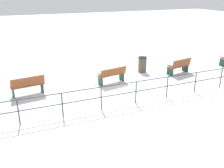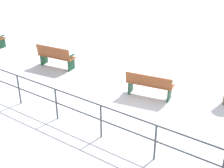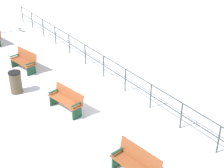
# 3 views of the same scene
# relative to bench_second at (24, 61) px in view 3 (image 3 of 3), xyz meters

# --- Properties ---
(ground_plane) EXTENTS (80.00, 80.00, 0.00)m
(ground_plane) POSITION_rel_bench_second_xyz_m (0.13, 4.30, -0.47)
(ground_plane) COLOR white
(ground_plane) RESTS_ON ground
(bench_second) EXTENTS (0.87, 1.60, 0.93)m
(bench_second) POSITION_rel_bench_second_xyz_m (0.00, 0.00, 0.00)
(bench_second) COLOR brown
(bench_second) RESTS_ON ground
(bench_third) EXTENTS (0.80, 1.63, 0.88)m
(bench_third) POSITION_rel_bench_second_xyz_m (0.05, 4.29, 0.01)
(bench_third) COLOR brown
(bench_third) RESTS_ON ground
(bench_fourth) EXTENTS (0.73, 1.61, 0.95)m
(bench_fourth) POSITION_rel_bench_second_xyz_m (0.10, 8.58, 0.02)
(bench_fourth) COLOR brown
(bench_fourth) RESTS_ON ground
(waterfront_railing) EXTENTS (0.05, 22.74, 1.03)m
(waterfront_railing) POSITION_rel_bench_second_xyz_m (-2.68, 4.30, 0.21)
(waterfront_railing) COLOR #383D42
(waterfront_railing) RESTS_ON ground
(trash_bin) EXTENTS (0.51, 0.51, 0.94)m
(trash_bin) POSITION_rel_bench_second_xyz_m (1.11, 1.86, 0.00)
(trash_bin) COLOR brown
(trash_bin) RESTS_ON ground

